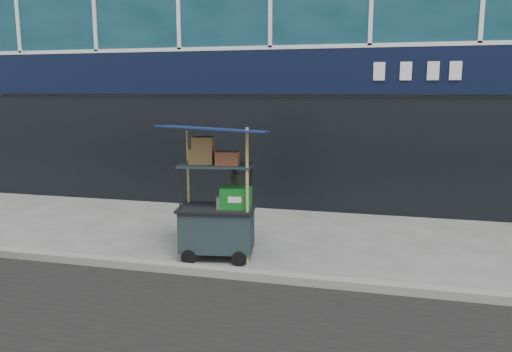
# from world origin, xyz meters

# --- Properties ---
(ground) EXTENTS (80.00, 80.00, 0.00)m
(ground) POSITION_xyz_m (0.00, 0.00, 0.00)
(ground) COLOR #5F5F5B
(ground) RESTS_ON ground
(curb) EXTENTS (80.00, 0.18, 0.12)m
(curb) POSITION_xyz_m (0.00, -0.20, 0.06)
(curb) COLOR gray
(curb) RESTS_ON ground
(vendor_cart) EXTENTS (1.67, 1.29, 2.06)m
(vendor_cart) POSITION_xyz_m (-0.06, 0.54, 0.72)
(vendor_cart) COLOR black
(vendor_cart) RESTS_ON ground
(vendor_man) EXTENTS (0.39, 0.57, 1.52)m
(vendor_man) POSITION_xyz_m (0.05, 1.20, 0.76)
(vendor_man) COLOR #252A1F
(vendor_man) RESTS_ON ground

